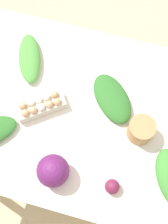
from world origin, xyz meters
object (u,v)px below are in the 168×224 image
at_px(paper_bag, 141,130).
at_px(greens_bunch_dandelion, 30,58).
at_px(cabbage_purple, 53,171).
at_px(greens_bunch_chard, 112,98).
at_px(egg_carton, 41,106).
at_px(beet_root, 112,187).

height_order(paper_bag, greens_bunch_dandelion, paper_bag).
bearing_deg(paper_bag, cabbage_purple, 41.02).
distance_m(cabbage_purple, greens_bunch_chard, 0.50).
xyz_separation_m(egg_carton, greens_bunch_chard, (-0.35, -0.14, -0.01)).
distance_m(greens_bunch_chard, beet_root, 0.46).
bearing_deg(greens_bunch_chard, paper_bag, 142.26).
xyz_separation_m(egg_carton, greens_bunch_dandelion, (0.15, -0.26, -0.01)).
bearing_deg(greens_bunch_dandelion, egg_carton, 120.32).
relative_size(cabbage_purple, paper_bag, 1.19).
distance_m(paper_bag, greens_bunch_dandelion, 0.73).
xyz_separation_m(greens_bunch_chard, beet_root, (-0.11, 0.45, 0.00)).
bearing_deg(beet_root, paper_bag, -103.33).
distance_m(egg_carton, paper_bag, 0.54).
height_order(cabbage_purple, greens_bunch_dandelion, cabbage_purple).
bearing_deg(cabbage_purple, egg_carton, -61.65).
distance_m(cabbage_purple, paper_bag, 0.49).
bearing_deg(paper_bag, greens_bunch_chard, -37.74).
distance_m(cabbage_purple, greens_bunch_dandelion, 0.66).
bearing_deg(cabbage_purple, paper_bag, -138.98).
distance_m(paper_bag, beet_root, 0.32).
bearing_deg(cabbage_purple, greens_bunch_chard, -111.80).
relative_size(egg_carton, paper_bag, 1.96).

